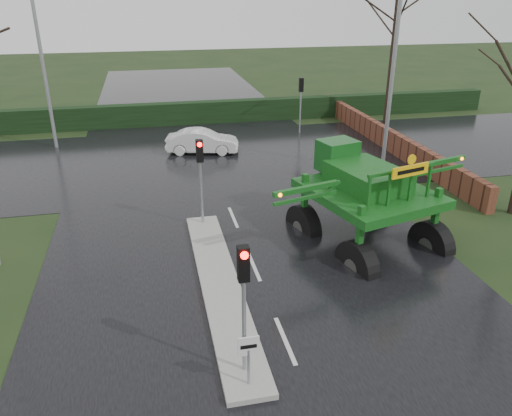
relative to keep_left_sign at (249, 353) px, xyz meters
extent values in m
plane|color=black|center=(1.30, 1.50, -1.06)|extent=(140.00, 140.00, 0.00)
cube|color=black|center=(1.30, 11.50, -1.05)|extent=(14.00, 80.00, 0.02)
cube|color=black|center=(1.30, 17.50, -1.05)|extent=(80.00, 12.00, 0.02)
cube|color=gray|center=(0.00, 4.50, -0.97)|extent=(1.20, 10.00, 0.16)
cube|color=black|center=(1.30, 25.50, -0.31)|extent=(44.00, 0.90, 1.50)
cube|color=#592D1E|center=(11.80, 17.50, -0.46)|extent=(0.40, 20.00, 1.20)
cylinder|color=gray|center=(0.00, 0.00, -0.41)|extent=(0.07, 0.07, 1.00)
cube|color=silver|center=(0.00, 0.00, 0.19)|extent=(0.50, 0.04, 0.50)
cube|color=black|center=(0.00, -0.02, 0.19)|extent=(0.38, 0.01, 0.10)
cylinder|color=gray|center=(0.00, 0.50, 0.69)|extent=(0.10, 0.10, 3.50)
cube|color=black|center=(0.00, 0.50, 2.04)|extent=(0.26, 0.22, 0.85)
sphere|color=#FF0C07|center=(0.00, 0.37, 2.32)|extent=(0.18, 0.18, 0.18)
cylinder|color=gray|center=(0.00, 9.00, 0.69)|extent=(0.10, 0.10, 3.50)
cube|color=black|center=(0.00, 9.00, 2.04)|extent=(0.26, 0.22, 0.85)
sphere|color=#FF0C07|center=(0.00, 8.87, 2.32)|extent=(0.18, 0.18, 0.18)
cylinder|color=gray|center=(7.80, 21.50, 0.69)|extent=(0.10, 0.10, 3.50)
cube|color=black|center=(7.80, 21.50, 2.04)|extent=(0.26, 0.22, 0.85)
sphere|color=#FF0C07|center=(7.80, 21.63, 2.32)|extent=(0.18, 0.18, 0.18)
cylinder|color=gray|center=(9.80, 13.50, 3.94)|extent=(0.20, 0.20, 10.00)
cylinder|color=gray|center=(-7.20, 21.50, 3.94)|extent=(0.20, 0.20, 10.00)
cylinder|color=black|center=(14.30, 22.50, 3.94)|extent=(0.32, 0.32, 10.00)
cylinder|color=black|center=(2.63, 5.91, -0.12)|extent=(0.98, 1.95, 1.88)
cylinder|color=#595B56|center=(2.63, 5.91, -0.12)|extent=(0.70, 0.78, 0.66)
cube|color=#124A0D|center=(2.63, 5.91, 1.05)|extent=(0.25, 0.25, 2.16)
cylinder|color=black|center=(5.90, 6.78, -0.12)|extent=(0.98, 1.95, 1.88)
cylinder|color=#595B56|center=(5.90, 6.78, -0.12)|extent=(0.70, 0.78, 0.66)
cube|color=#124A0D|center=(5.90, 6.78, 1.05)|extent=(0.25, 0.25, 2.16)
cylinder|color=black|center=(3.50, 2.65, -0.12)|extent=(0.98, 1.95, 1.88)
cylinder|color=#595B56|center=(3.50, 2.65, -0.12)|extent=(0.70, 0.78, 0.66)
cube|color=#124A0D|center=(3.50, 2.65, 1.05)|extent=(0.25, 0.25, 2.16)
cylinder|color=black|center=(6.76, 3.52, -0.12)|extent=(0.98, 1.95, 1.88)
cylinder|color=#595B56|center=(6.76, 3.52, -0.12)|extent=(0.70, 0.78, 0.66)
cube|color=#124A0D|center=(6.76, 3.52, 1.05)|extent=(0.25, 0.25, 2.16)
cube|color=#124A0D|center=(4.70, 4.71, 1.66)|extent=(4.96, 5.36, 0.33)
cube|color=#124A0D|center=(4.65, 4.89, 2.18)|extent=(2.72, 3.25, 0.84)
cube|color=#124D17|center=(4.17, 6.71, 2.51)|extent=(1.65, 1.45, 1.22)
cube|color=#124A0D|center=(5.08, 3.26, 3.02)|extent=(2.75, 0.83, 0.11)
cube|color=#124A0D|center=(1.89, 3.58, 2.51)|extent=(2.40, 0.79, 0.17)
sphere|color=orange|center=(0.92, 3.22, 2.51)|extent=(0.13, 0.13, 0.13)
cube|color=#124A0D|center=(7.69, 5.12, 2.51)|extent=(2.40, 0.79, 0.17)
sphere|color=orange|center=(8.72, 5.30, 2.51)|extent=(0.13, 0.13, 0.13)
cube|color=yellow|center=(5.18, 2.90, 3.12)|extent=(1.46, 0.44, 0.38)
cube|color=black|center=(5.18, 2.90, 3.12)|extent=(1.09, 0.30, 0.13)
cylinder|color=yellow|center=(5.18, 2.90, 3.49)|extent=(0.34, 0.12, 0.34)
imported|color=silver|center=(1.13, 18.59, -1.06)|extent=(4.25, 2.26, 1.33)
camera|label=1|loc=(-1.77, -8.83, 7.56)|focal=35.00mm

